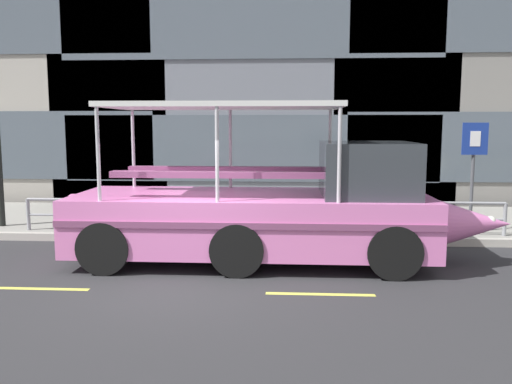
# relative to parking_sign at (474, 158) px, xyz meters

# --- Properties ---
(ground_plane) EXTENTS (120.00, 120.00, 0.00)m
(ground_plane) POSITION_rel_parking_sign_xyz_m (-6.28, -3.80, -1.98)
(ground_plane) COLOR #2B2B2D
(sidewalk) EXTENTS (32.00, 4.80, 0.18)m
(sidewalk) POSITION_rel_parking_sign_xyz_m (-6.28, 1.80, -1.89)
(sidewalk) COLOR gray
(sidewalk) RESTS_ON ground_plane
(curb_edge) EXTENTS (32.00, 0.18, 0.18)m
(curb_edge) POSITION_rel_parking_sign_xyz_m (-6.28, -0.69, -1.89)
(curb_edge) COLOR #B2ADA3
(curb_edge) RESTS_ON ground_plane
(lane_centreline) EXTENTS (25.80, 0.12, 0.01)m
(lane_centreline) POSITION_rel_parking_sign_xyz_m (-6.28, -4.41, -1.98)
(lane_centreline) COLOR #DBD64C
(lane_centreline) RESTS_ON ground_plane
(curb_guardrail) EXTENTS (11.61, 0.09, 0.81)m
(curb_guardrail) POSITION_rel_parking_sign_xyz_m (-5.09, -0.35, -1.26)
(curb_guardrail) COLOR gray
(curb_guardrail) RESTS_ON sidewalk
(parking_sign) EXTENTS (0.60, 0.12, 2.65)m
(parking_sign) POSITION_rel_parking_sign_xyz_m (0.00, 0.00, 0.00)
(parking_sign) COLOR #4C4F54
(parking_sign) RESTS_ON sidewalk
(duck_tour_boat) EXTENTS (8.89, 2.58, 3.20)m
(duck_tour_boat) POSITION_rel_parking_sign_xyz_m (-4.66, -2.32, -0.92)
(duck_tour_boat) COLOR pink
(duck_tour_boat) RESTS_ON ground_plane
(pedestrian_near_bow) EXTENTS (0.31, 0.42, 1.65)m
(pedestrian_near_bow) POSITION_rel_parking_sign_xyz_m (-1.67, 1.13, -0.80)
(pedestrian_near_bow) COLOR black
(pedestrian_near_bow) RESTS_ON sidewalk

